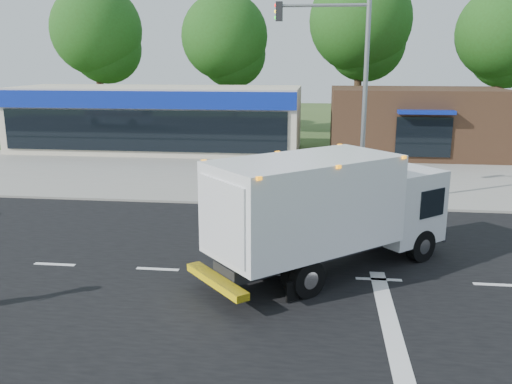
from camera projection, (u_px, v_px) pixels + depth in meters
The scene contains 10 objects.
ground at pixel (266, 275), 14.61m from camera, with size 120.00×120.00×0.00m, color #385123.
road_asphalt at pixel (266, 274), 14.61m from camera, with size 60.00×14.00×0.02m, color black.
sidewalk at pixel (286, 198), 22.51m from camera, with size 60.00×2.40×0.12m, color gray.
parking_apron at pixel (293, 171), 28.11m from camera, with size 60.00×9.00×0.02m, color gray.
lane_markings at pixel (315, 298), 13.15m from camera, with size 55.20×7.00×0.01m.
ems_box_truck at pixel (328, 206), 14.41m from camera, with size 6.99×6.50×3.24m.
retail_strip_mall at pixel (157, 119), 34.40m from camera, with size 18.00×6.20×4.00m.
brown_storefront at pixel (415, 122), 32.59m from camera, with size 10.00×6.70×4.00m.
traffic_signal_pole at pixel (348, 79), 20.50m from camera, with size 3.51×0.25×8.00m.
background_trees at pixel (293, 36), 40.12m from camera, with size 36.77×7.39×12.10m.
Camera 1 is at (1.38, -13.59, 5.64)m, focal length 38.00 mm.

